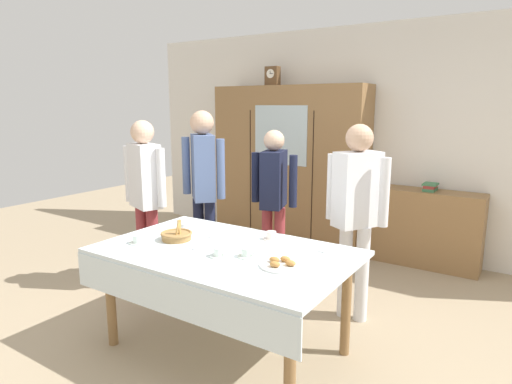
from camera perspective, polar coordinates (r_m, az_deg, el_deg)
The scene contains 21 objects.
ground_plane at distance 3.60m, azimuth -1.83°, elevation -18.31°, with size 12.00×12.00×0.00m, color tan.
back_wall at distance 5.53m, azimuth 14.10°, elevation 6.54°, with size 6.40×0.10×2.70m, color silver.
dining_table at distance 3.14m, azimuth -4.41°, elevation -9.30°, with size 1.79×1.12×0.77m.
wall_cabinet at distance 5.66m, azimuth 4.30°, elevation 3.45°, with size 2.03×0.46×2.01m.
mantel_clock at distance 5.74m, azimuth 2.16°, elevation 14.84°, with size 0.18×0.11×0.24m.
bookshelf_low at distance 5.24m, azimuth 21.37°, elevation -4.44°, with size 1.14×0.35×0.85m.
book_stack at distance 5.13m, azimuth 21.74°, elevation 0.60°, with size 0.15×0.21×0.08m.
tea_cup_front_edge at distance 3.35m, azimuth 2.02°, elevation -5.73°, with size 0.13×0.13×0.06m.
tea_cup_far_right at distance 2.98m, azimuth -1.18°, elevation -7.97°, with size 0.13×0.13×0.06m.
tea_cup_near_left at distance 3.00m, azimuth -4.84°, elevation -7.85°, with size 0.13×0.13×0.06m.
tea_cup_center at distance 3.37m, azimuth -15.10°, elevation -6.04°, with size 0.13×0.13×0.06m.
tea_cup_far_left at distance 3.62m, azimuth -9.34°, elevation -4.58°, with size 0.13×0.13×0.06m.
bread_basket at distance 3.39m, azimuth -10.31°, elevation -5.58°, with size 0.24×0.24×0.16m.
pastry_plate at distance 2.82m, azimuth 3.32°, elevation -9.34°, with size 0.28×0.28×0.05m.
spoon_mid_right at distance 3.44m, azimuth -6.39°, elevation -5.78°, with size 0.12×0.02×0.01m.
spoon_mid_left at distance 3.12m, azimuth 8.25°, elevation -7.64°, with size 0.12×0.02×0.01m.
spoon_near_left at distance 3.18m, azimuth -8.49°, elevation -7.26°, with size 0.12×0.02×0.01m.
person_beside_shelf at distance 4.32m, azimuth -14.24°, elevation 0.53°, with size 0.52×0.31×1.64m.
person_behind_table_right at distance 4.41m, azimuth 2.31°, elevation 0.15°, with size 0.52×0.40×1.54m.
person_near_right_end at distance 4.36m, azimuth -6.88°, elevation 1.70°, with size 0.52×0.39×1.72m.
person_behind_table_left at distance 3.63m, azimuth 12.95°, elevation -1.50°, with size 0.52×0.41×1.63m.
Camera 1 is at (1.80, -2.56, 1.78)m, focal length 30.72 mm.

